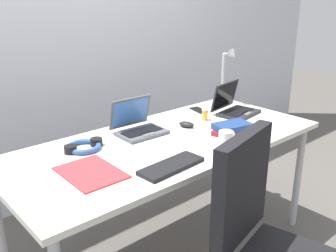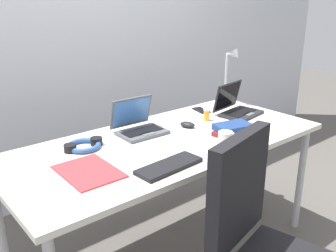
{
  "view_description": "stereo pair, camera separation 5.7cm",
  "coord_description": "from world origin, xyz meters",
  "px_view_note": "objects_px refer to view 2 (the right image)",
  "views": [
    {
      "loc": [
        -1.27,
        -1.45,
        1.5
      ],
      "look_at": [
        0.0,
        0.0,
        0.82
      ],
      "focal_mm": 40.38,
      "sensor_mm": 36.0,
      "label": 1
    },
    {
      "loc": [
        -1.23,
        -1.49,
        1.5
      ],
      "look_at": [
        0.0,
        0.0,
        0.82
      ],
      "focal_mm": 40.38,
      "sensor_mm": 36.0,
      "label": 2
    }
  ],
  "objects_px": {
    "laptop_by_keyboard": "(237,108)",
    "laptop_far_corner": "(139,126)",
    "computer_mouse": "(188,125)",
    "book_stack": "(232,129)",
    "coffee_mug": "(226,140)",
    "paper_folder_far_corner": "(88,171)",
    "pill_bottle": "(207,114)",
    "cell_phone": "(201,110)",
    "desk_lamp": "(230,77)",
    "external_keyboard": "(169,166)",
    "headphones": "(84,145)"
  },
  "relations": [
    {
      "from": "laptop_by_keyboard",
      "to": "laptop_far_corner",
      "type": "relative_size",
      "value": 1.13
    },
    {
      "from": "computer_mouse",
      "to": "book_stack",
      "type": "height_order",
      "value": "book_stack"
    },
    {
      "from": "laptop_far_corner",
      "to": "coffee_mug",
      "type": "relative_size",
      "value": 2.4
    },
    {
      "from": "computer_mouse",
      "to": "coffee_mug",
      "type": "distance_m",
      "value": 0.37
    },
    {
      "from": "computer_mouse",
      "to": "paper_folder_far_corner",
      "type": "height_order",
      "value": "computer_mouse"
    },
    {
      "from": "pill_bottle",
      "to": "book_stack",
      "type": "xyz_separation_m",
      "value": [
        -0.06,
        -0.27,
        -0.01
      ]
    },
    {
      "from": "laptop_far_corner",
      "to": "cell_phone",
      "type": "bearing_deg",
      "value": 7.48
    },
    {
      "from": "cell_phone",
      "to": "book_stack",
      "type": "height_order",
      "value": "book_stack"
    },
    {
      "from": "laptop_by_keyboard",
      "to": "book_stack",
      "type": "xyz_separation_m",
      "value": [
        -0.31,
        -0.23,
        -0.01
      ]
    },
    {
      "from": "desk_lamp",
      "to": "external_keyboard",
      "type": "xyz_separation_m",
      "value": [
        -1.02,
        -0.55,
        -0.19
      ]
    },
    {
      "from": "laptop_far_corner",
      "to": "pill_bottle",
      "type": "height_order",
      "value": "laptop_far_corner"
    },
    {
      "from": "pill_bottle",
      "to": "coffee_mug",
      "type": "height_order",
      "value": "coffee_mug"
    },
    {
      "from": "desk_lamp",
      "to": "paper_folder_far_corner",
      "type": "relative_size",
      "value": 1.29
    },
    {
      "from": "desk_lamp",
      "to": "cell_phone",
      "type": "xyz_separation_m",
      "value": [
        -0.29,
        -0.01,
        -0.19
      ]
    },
    {
      "from": "headphones",
      "to": "external_keyboard",
      "type": "bearing_deg",
      "value": -67.51
    },
    {
      "from": "paper_folder_far_corner",
      "to": "book_stack",
      "type": "bearing_deg",
      "value": -5.66
    },
    {
      "from": "pill_bottle",
      "to": "coffee_mug",
      "type": "bearing_deg",
      "value": -122.41
    },
    {
      "from": "desk_lamp",
      "to": "cell_phone",
      "type": "distance_m",
      "value": 0.34
    },
    {
      "from": "computer_mouse",
      "to": "coffee_mug",
      "type": "relative_size",
      "value": 0.85
    },
    {
      "from": "computer_mouse",
      "to": "headphones",
      "type": "bearing_deg",
      "value": 150.59
    },
    {
      "from": "pill_bottle",
      "to": "paper_folder_far_corner",
      "type": "xyz_separation_m",
      "value": [
        -0.93,
        -0.18,
        -0.04
      ]
    },
    {
      "from": "laptop_far_corner",
      "to": "paper_folder_far_corner",
      "type": "relative_size",
      "value": 0.88
    },
    {
      "from": "desk_lamp",
      "to": "external_keyboard",
      "type": "bearing_deg",
      "value": -151.62
    },
    {
      "from": "paper_folder_far_corner",
      "to": "computer_mouse",
      "type": "bearing_deg",
      "value": 12.14
    },
    {
      "from": "coffee_mug",
      "to": "pill_bottle",
      "type": "bearing_deg",
      "value": 57.59
    },
    {
      "from": "laptop_far_corner",
      "to": "headphones",
      "type": "height_order",
      "value": "laptop_far_corner"
    },
    {
      "from": "computer_mouse",
      "to": "pill_bottle",
      "type": "distance_m",
      "value": 0.18
    },
    {
      "from": "laptop_far_corner",
      "to": "computer_mouse",
      "type": "height_order",
      "value": "laptop_far_corner"
    },
    {
      "from": "laptop_by_keyboard",
      "to": "coffee_mug",
      "type": "height_order",
      "value": "laptop_by_keyboard"
    },
    {
      "from": "laptop_far_corner",
      "to": "coffee_mug",
      "type": "height_order",
      "value": "laptop_far_corner"
    },
    {
      "from": "headphones",
      "to": "cell_phone",
      "type": "bearing_deg",
      "value": 4.91
    },
    {
      "from": "laptop_by_keyboard",
      "to": "pill_bottle",
      "type": "xyz_separation_m",
      "value": [
        -0.25,
        0.04,
        -0.0
      ]
    },
    {
      "from": "laptop_by_keyboard",
      "to": "laptop_far_corner",
      "type": "distance_m",
      "value": 0.72
    },
    {
      "from": "laptop_far_corner",
      "to": "cell_phone",
      "type": "distance_m",
      "value": 0.58
    },
    {
      "from": "laptop_by_keyboard",
      "to": "headphones",
      "type": "bearing_deg",
      "value": 173.52
    },
    {
      "from": "pill_bottle",
      "to": "book_stack",
      "type": "height_order",
      "value": "pill_bottle"
    },
    {
      "from": "pill_bottle",
      "to": "paper_folder_far_corner",
      "type": "relative_size",
      "value": 0.25
    },
    {
      "from": "desk_lamp",
      "to": "headphones",
      "type": "bearing_deg",
      "value": -175.8
    },
    {
      "from": "paper_folder_far_corner",
      "to": "external_keyboard",
      "type": "bearing_deg",
      "value": -32.57
    },
    {
      "from": "computer_mouse",
      "to": "laptop_far_corner",
      "type": "bearing_deg",
      "value": 138.54
    },
    {
      "from": "desk_lamp",
      "to": "coffee_mug",
      "type": "relative_size",
      "value": 3.54
    },
    {
      "from": "computer_mouse",
      "to": "cell_phone",
      "type": "bearing_deg",
      "value": 12.06
    },
    {
      "from": "cell_phone",
      "to": "headphones",
      "type": "relative_size",
      "value": 0.64
    },
    {
      "from": "computer_mouse",
      "to": "pill_bottle",
      "type": "bearing_deg",
      "value": -13.79
    },
    {
      "from": "laptop_by_keyboard",
      "to": "computer_mouse",
      "type": "xyz_separation_m",
      "value": [
        -0.43,
        0.02,
        -0.03
      ]
    },
    {
      "from": "cell_phone",
      "to": "laptop_far_corner",
      "type": "bearing_deg",
      "value": -161.3
    },
    {
      "from": "laptop_by_keyboard",
      "to": "book_stack",
      "type": "distance_m",
      "value": 0.39
    },
    {
      "from": "pill_bottle",
      "to": "paper_folder_far_corner",
      "type": "bearing_deg",
      "value": -168.99
    },
    {
      "from": "external_keyboard",
      "to": "headphones",
      "type": "bearing_deg",
      "value": 108.75
    },
    {
      "from": "laptop_far_corner",
      "to": "desk_lamp",
      "type": "bearing_deg",
      "value": 5.63
    }
  ]
}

